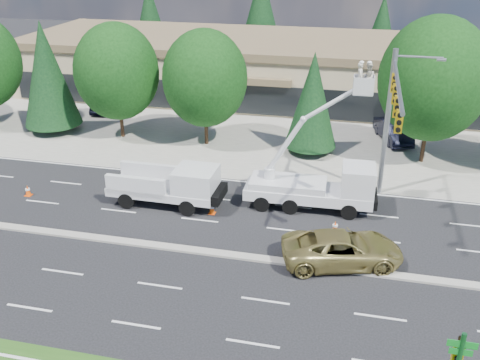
% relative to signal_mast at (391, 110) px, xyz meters
% --- Properties ---
extents(ground, '(140.00, 140.00, 0.00)m').
position_rel_signal_mast_xyz_m(ground, '(-10.03, -7.04, -6.06)').
color(ground, black).
rests_on(ground, ground).
extents(concrete_apron, '(140.00, 22.00, 0.01)m').
position_rel_signal_mast_xyz_m(concrete_apron, '(-10.03, 12.96, -6.05)').
color(concrete_apron, gray).
rests_on(concrete_apron, ground).
extents(road_median, '(120.00, 0.55, 0.12)m').
position_rel_signal_mast_xyz_m(road_median, '(-10.03, -7.04, -6.00)').
color(road_median, gray).
rests_on(road_median, ground).
extents(strip_mall, '(50.40, 15.40, 5.50)m').
position_rel_signal_mast_xyz_m(strip_mall, '(-10.03, 22.93, -3.23)').
color(strip_mall, tan).
rests_on(strip_mall, ground).
extents(tree_front_b, '(4.51, 4.51, 8.90)m').
position_rel_signal_mast_xyz_m(tree_front_b, '(-26.03, 7.96, -1.28)').
color(tree_front_b, '#332114').
rests_on(tree_front_b, ground).
extents(tree_front_c, '(6.47, 6.47, 8.98)m').
position_rel_signal_mast_xyz_m(tree_front_c, '(-20.03, 7.96, -0.80)').
color(tree_front_c, '#332114').
rests_on(tree_front_c, ground).
extents(tree_front_d, '(6.31, 6.31, 8.76)m').
position_rel_signal_mast_xyz_m(tree_front_d, '(-13.03, 7.96, -0.93)').
color(tree_front_d, '#332114').
rests_on(tree_front_d, ground).
extents(tree_front_e, '(3.79, 3.79, 7.47)m').
position_rel_signal_mast_xyz_m(tree_front_e, '(-5.03, 7.96, -2.05)').
color(tree_front_e, '#332114').
rests_on(tree_front_e, ground).
extents(tree_front_f, '(7.36, 7.36, 10.21)m').
position_rel_signal_mast_xyz_m(tree_front_f, '(2.97, 7.96, -0.08)').
color(tree_front_f, '#332114').
rests_on(tree_front_f, ground).
extents(tree_back_a, '(4.86, 4.86, 9.58)m').
position_rel_signal_mast_xyz_m(tree_back_a, '(-28.03, 34.96, -0.92)').
color(tree_back_a, '#332114').
rests_on(tree_back_a, ground).
extents(tree_back_b, '(5.77, 5.77, 11.37)m').
position_rel_signal_mast_xyz_m(tree_back_b, '(-14.03, 34.96, 0.05)').
color(tree_back_b, '#332114').
rests_on(tree_back_b, ground).
extents(tree_back_c, '(4.44, 4.44, 8.75)m').
position_rel_signal_mast_xyz_m(tree_back_c, '(-0.03, 34.96, -1.36)').
color(tree_back_c, '#332114').
rests_on(tree_back_c, ground).
extents(signal_mast, '(2.76, 10.16, 9.00)m').
position_rel_signal_mast_xyz_m(signal_mast, '(0.00, 0.00, 0.00)').
color(signal_mast, gray).
rests_on(signal_mast, ground).
extents(utility_pickup, '(6.55, 2.67, 2.50)m').
position_rel_signal_mast_xyz_m(utility_pickup, '(-12.22, -2.34, -5.03)').
color(utility_pickup, silver).
rests_on(utility_pickup, ground).
extents(bucket_truck, '(7.87, 2.61, 8.87)m').
position_rel_signal_mast_xyz_m(bucket_truck, '(-3.41, -0.82, -4.14)').
color(bucket_truck, silver).
rests_on(bucket_truck, ground).
extents(traffic_cone_a, '(0.40, 0.40, 0.70)m').
position_rel_signal_mast_xyz_m(traffic_cone_a, '(-21.38, -3.21, -5.72)').
color(traffic_cone_a, '#F04B07').
rests_on(traffic_cone_a, ground).
extents(traffic_cone_b, '(0.40, 0.40, 0.70)m').
position_rel_signal_mast_xyz_m(traffic_cone_b, '(-11.11, -2.80, -5.72)').
color(traffic_cone_b, '#F04B07').
rests_on(traffic_cone_b, ground).
extents(traffic_cone_c, '(0.40, 0.40, 0.70)m').
position_rel_signal_mast_xyz_m(traffic_cone_c, '(-9.55, -2.92, -5.72)').
color(traffic_cone_c, '#F04B07').
rests_on(traffic_cone_c, ground).
extents(traffic_cone_d, '(0.40, 0.40, 0.70)m').
position_rel_signal_mast_xyz_m(traffic_cone_d, '(-2.41, -3.47, -5.72)').
color(traffic_cone_d, '#F04B07').
rests_on(traffic_cone_d, ground).
extents(minivan, '(6.45, 4.23, 1.65)m').
position_rel_signal_mast_xyz_m(minivan, '(-1.90, -6.42, -5.23)').
color(minivan, '#9C8D4B').
rests_on(minivan, ground).
extents(parked_car_west, '(2.17, 4.71, 1.56)m').
position_rel_signal_mast_xyz_m(parked_car_west, '(-24.32, 13.96, -5.27)').
color(parked_car_west, black).
rests_on(parked_car_west, ground).
extents(parked_car_east, '(3.16, 5.27, 1.64)m').
position_rel_signal_mast_xyz_m(parked_car_east, '(1.07, 11.83, -5.24)').
color(parked_car_east, black).
rests_on(parked_car_east, ground).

